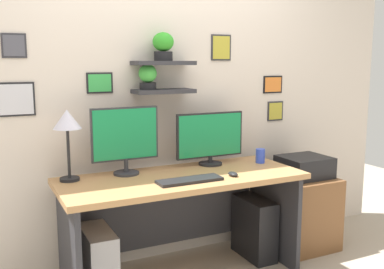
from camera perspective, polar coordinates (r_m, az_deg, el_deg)
The scene contains 12 objects.
back_wall_assembly at distance 3.40m, azimuth -4.42°, elevation 6.31°, with size 4.40×0.24×2.70m.
desk at distance 3.21m, azimuth -1.67°, elevation -8.64°, with size 1.70×0.68×0.75m.
monitor_left at distance 3.13m, azimuth -8.53°, elevation -0.46°, with size 0.48×0.18×0.47m.
monitor_right at distance 3.39m, azimuth 2.32°, elevation -0.42°, with size 0.55×0.18×0.40m.
keyboard at distance 2.94m, azimuth -0.30°, elevation -5.86°, with size 0.44×0.14×0.02m, color black.
computer_mouse at distance 3.10m, azimuth 5.26°, elevation -5.05°, with size 0.06×0.09×0.03m, color black.
desk_lamp at distance 3.01m, azimuth -15.66°, elevation 1.23°, with size 0.18×0.18×0.47m.
water_cup at distance 3.51m, azimuth 8.72°, elevation -2.71°, with size 0.07×0.07×0.11m, color blue.
drawer_cabinet at distance 3.88m, azimuth 13.94°, elevation -9.49°, with size 0.44×0.50×0.59m, color brown.
printer at distance 3.78m, azimuth 14.17°, elevation -4.01°, with size 0.38×0.34×0.17m, color black.
computer_tower_left at distance 3.09m, azimuth -11.90°, elevation -15.82°, with size 0.18×0.40×0.46m, color #99999E.
computer_tower_right at distance 3.62m, azimuth 7.94°, elevation -11.72°, with size 0.18×0.40×0.47m, color black.
Camera 1 is at (-1.26, -2.72, 1.53)m, focal length 41.74 mm.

